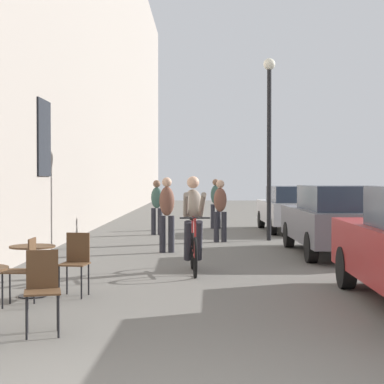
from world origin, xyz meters
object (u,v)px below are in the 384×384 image
Objects in this scene: parked_car_third at (291,208)px; pedestrian_near at (167,210)px; cafe_chair_mid_toward_street at (24,267)px; pedestrian_furthest at (216,201)px; cafe_table_mid at (32,260)px; pedestrian_far at (157,204)px; pedestrian_mid at (220,207)px; cafe_chair_mid_toward_wall at (76,259)px; parked_car_second at (337,219)px; street_lamp at (269,125)px; cyclist_on_bicycle at (193,227)px; cafe_chair_near_toward_street at (42,286)px.

pedestrian_near is at bearing -122.35° from parked_car_third.
cafe_chair_mid_toward_street is 13.21m from pedestrian_furthest.
parked_car_third is (3.62, 5.71, -0.21)m from pedestrian_near.
pedestrian_near reaches higher than cafe_table_mid.
pedestrian_far reaches higher than parked_car_third.
cafe_chair_mid_toward_wall is at bearing -106.66° from pedestrian_mid.
cafe_table_mid is 7.28m from parked_car_second.
pedestrian_mid is 2.79m from pedestrian_far.
cafe_chair_mid_toward_street is 12.83m from parked_car_third.
pedestrian_furthest is at bearing 77.74° from cafe_chair_mid_toward_street.
parked_car_second is (2.47, -7.28, -0.14)m from pedestrian_furthest.
cafe_table_mid is at bearing -117.26° from street_lamp.
parked_car_third reaches higher than cafe_table_mid.
pedestrian_near is 6.98m from pedestrian_furthest.
cyclist_on_bicycle is at bearing 47.11° from cafe_table_mid.
street_lamp reaches higher than cafe_chair_mid_toward_street.
cafe_chair_mid_toward_street is at bearing -133.16° from parked_car_second.
cyclist_on_bicycle is at bearing -77.87° from pedestrian_near.
cafe_chair_mid_toward_street is 0.51× the size of cyclist_on_bicycle.
cafe_table_mid is 0.44× the size of pedestrian_mid.
cafe_table_mid is at bearing -137.27° from parked_car_second.
cyclist_on_bicycle is (2.25, 2.42, 0.29)m from cafe_table_mid.
pedestrian_far reaches higher than cafe_table_mid.
pedestrian_near is at bearing 102.13° from cyclist_on_bicycle.
cafe_table_mid is 0.43× the size of pedestrian_furthest.
cafe_table_mid is 0.69m from cafe_chair_mid_toward_street.
cyclist_on_bicycle reaches higher than cafe_chair_mid_toward_street.
cyclist_on_bicycle is 5.35m from pedestrian_mid.
pedestrian_far is 4.34m from parked_car_third.
cafe_chair_mid_toward_street is (-0.60, 1.44, 0.00)m from cafe_chair_near_toward_street.
pedestrian_mid reaches higher than cafe_table_mid.
cafe_chair_mid_toward_street is 7.71m from parked_car_second.
pedestrian_mid is at bearing 83.08° from cyclist_on_bicycle.
cafe_chair_mid_toward_wall is 6.80m from parked_car_second.
parked_car_third is at bearing 64.69° from cafe_table_mid.
pedestrian_far is 0.40× the size of parked_car_third.
pedestrian_far reaches higher than cafe_chair_mid_toward_wall.
cafe_chair_mid_toward_wall is (0.60, 0.08, -0.00)m from cafe_table_mid.
cyclist_on_bicycle is (1.57, 4.54, 0.29)m from cafe_chair_near_toward_street.
cafe_table_mid is 12.56m from pedestrian_furthest.
pedestrian_near is at bearing 82.83° from cafe_chair_near_toward_street.
cafe_table_mid is 8.26m from pedestrian_mid.
cafe_chair_near_toward_street is at bearing -123.50° from parked_car_second.
parked_car_second is at bearing -48.63° from pedestrian_mid.
cafe_chair_near_toward_street is 11.99m from pedestrian_far.
cyclist_on_bicycle reaches higher than pedestrian_near.
cyclist_on_bicycle is 1.08× the size of pedestrian_mid.
pedestrian_mid is 4.49m from pedestrian_furthest.
cafe_chair_near_toward_street is 0.18× the size of street_lamp.
cafe_table_mid is 0.41× the size of cyclist_on_bicycle.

